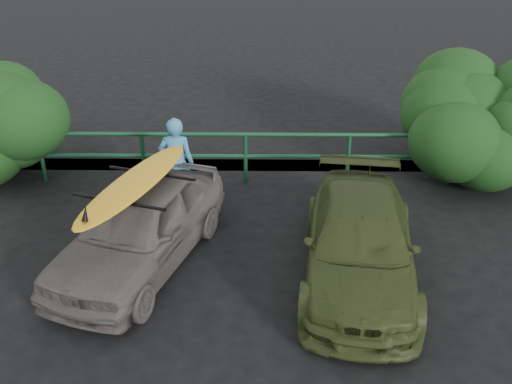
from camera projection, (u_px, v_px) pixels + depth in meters
ground at (152, 362)px, 6.90m from camera, size 80.00×80.00×0.00m
guardrail at (194, 157)px, 11.12m from camera, size 14.00×0.08×1.04m
shrub_right at (448, 124)px, 11.27m from camera, size 3.20×2.40×2.08m
sedan at (140, 226)px, 8.53m from camera, size 2.60×4.02×1.27m
olive_vehicle at (360, 243)px, 8.25m from camera, size 2.08×4.09×1.14m
man at (177, 163)px, 10.08m from camera, size 0.62×0.40×1.69m
roof_rack at (136, 187)px, 8.23m from camera, size 1.70×1.42×0.05m
surfboard at (135, 183)px, 8.20m from camera, size 1.51×3.00×0.09m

